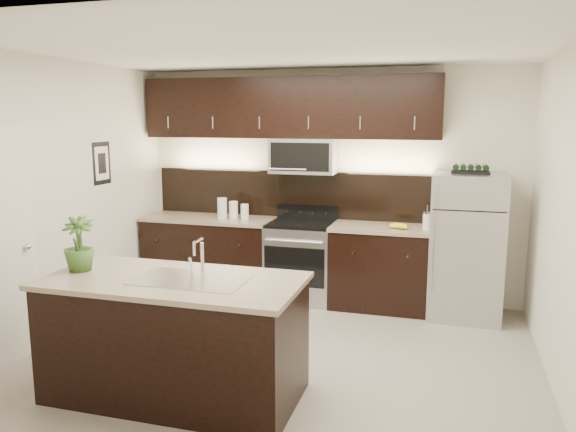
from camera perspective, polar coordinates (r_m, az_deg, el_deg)
The scene contains 12 objects.
ground at distance 5.19m, azimuth -0.86°, elevation -14.37°, with size 4.50×4.50×0.00m, color gray.
room_walls at distance 4.74m, azimuth -2.33°, elevation 4.62°, with size 4.52×4.02×2.71m.
counter_run at distance 6.69m, azimuth -0.36°, elevation -4.48°, with size 3.51×0.65×0.94m.
upper_fixtures at distance 6.61m, azimuth 0.22°, elevation 9.98°, with size 3.49×0.40×1.66m.
island at distance 4.50m, azimuth -11.40°, elevation -11.96°, with size 1.96×0.96×0.94m.
sink_faucet at distance 4.28m, azimuth -9.77°, elevation -6.17°, with size 0.84×0.50×0.28m.
refrigerator at distance 6.30m, azimuth 17.64°, elevation -2.95°, with size 0.75×0.68×1.56m, color #B2B2B7.
wine_rack at distance 6.17m, azimuth 18.05°, elevation 4.53°, with size 0.39×0.24×0.09m.
plant at distance 4.72m, azimuth -20.49°, elevation -2.66°, with size 0.24×0.24×0.43m, color #385923.
canisters at distance 6.75m, azimuth -5.84°, elevation 0.66°, with size 0.37×0.15×0.25m.
french_press at distance 6.26m, azimuth 13.92°, elevation -0.45°, with size 0.09×0.09×0.26m.
bananas at distance 6.26m, azimuth 10.78°, elevation -0.94°, with size 0.21×0.16×0.06m, color yellow.
Camera 1 is at (1.39, -4.52, 2.13)m, focal length 35.00 mm.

